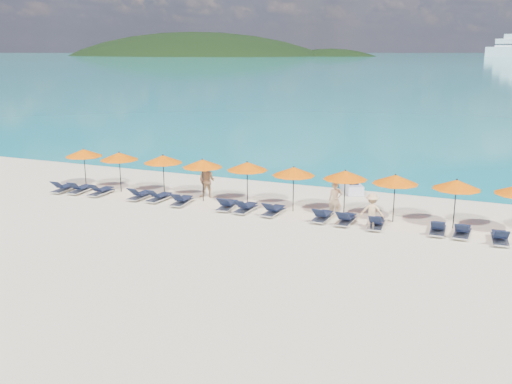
% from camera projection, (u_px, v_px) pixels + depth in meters
% --- Properties ---
extents(ground, '(1400.00, 1400.00, 0.00)m').
position_uv_depth(ground, '(229.00, 235.00, 24.61)').
color(ground, beige).
extents(sea, '(1600.00, 1300.00, 0.01)m').
position_uv_depth(sea, '(491.00, 56.00, 614.91)').
color(sea, '#1FA9B2').
rests_on(sea, ground).
extents(headland_main, '(374.00, 242.00, 126.50)m').
position_uv_depth(headland_main, '(193.00, 91.00, 629.19)').
color(headland_main, black).
rests_on(headland_main, ground).
extents(headland_small, '(162.00, 126.00, 85.50)m').
position_uv_depth(headland_small, '(330.00, 91.00, 590.19)').
color(headland_small, black).
rests_on(headland_small, ground).
extents(jetski, '(1.81, 2.42, 0.81)m').
position_uv_depth(jetski, '(351.00, 186.00, 31.81)').
color(jetski, silver).
rests_on(jetski, ground).
extents(beachgoer_a, '(0.71, 0.57, 1.71)m').
position_uv_depth(beachgoer_a, '(335.00, 200.00, 26.92)').
color(beachgoer_a, tan).
rests_on(beachgoer_a, ground).
extents(beachgoer_b, '(0.93, 0.56, 1.88)m').
position_uv_depth(beachgoer_b, '(207.00, 181.00, 30.46)').
color(beachgoer_b, tan).
rests_on(beachgoer_b, ground).
extents(beachgoer_c, '(1.11, 0.62, 1.63)m').
position_uv_depth(beachgoer_c, '(372.00, 211.00, 25.20)').
color(beachgoer_c, tan).
rests_on(beachgoer_c, ground).
extents(umbrella_0, '(2.10, 2.10, 2.28)m').
position_uv_depth(umbrella_0, '(84.00, 153.00, 32.53)').
color(umbrella_0, black).
rests_on(umbrella_0, ground).
extents(umbrella_1, '(2.10, 2.10, 2.28)m').
position_uv_depth(umbrella_1, '(119.00, 156.00, 31.50)').
color(umbrella_1, black).
rests_on(umbrella_1, ground).
extents(umbrella_2, '(2.10, 2.10, 2.28)m').
position_uv_depth(umbrella_2, '(163.00, 159.00, 30.69)').
color(umbrella_2, black).
rests_on(umbrella_2, ground).
extents(umbrella_3, '(2.10, 2.10, 2.28)m').
position_uv_depth(umbrella_3, '(202.00, 163.00, 29.56)').
color(umbrella_3, black).
rests_on(umbrella_3, ground).
extents(umbrella_4, '(2.10, 2.10, 2.28)m').
position_uv_depth(umbrella_4, '(247.00, 166.00, 28.85)').
color(umbrella_4, black).
rests_on(umbrella_4, ground).
extents(umbrella_5, '(2.10, 2.10, 2.28)m').
position_uv_depth(umbrella_5, '(294.00, 171.00, 27.64)').
color(umbrella_5, black).
rests_on(umbrella_5, ground).
extents(umbrella_6, '(2.10, 2.10, 2.28)m').
position_uv_depth(umbrella_6, '(345.00, 175.00, 26.85)').
color(umbrella_6, black).
rests_on(umbrella_6, ground).
extents(umbrella_7, '(2.10, 2.10, 2.28)m').
position_uv_depth(umbrella_7, '(395.00, 179.00, 25.95)').
color(umbrella_7, black).
rests_on(umbrella_7, ground).
extents(umbrella_8, '(2.10, 2.10, 2.28)m').
position_uv_depth(umbrella_8, '(457.00, 184.00, 24.97)').
color(umbrella_8, black).
rests_on(umbrella_8, ground).
extents(lounger_0, '(0.74, 1.74, 0.66)m').
position_uv_depth(lounger_0, '(64.00, 188.00, 31.87)').
color(lounger_0, silver).
rests_on(lounger_0, ground).
extents(lounger_1, '(0.70, 1.73, 0.66)m').
position_uv_depth(lounger_1, '(80.00, 189.00, 31.63)').
color(lounger_1, silver).
rests_on(lounger_1, ground).
extents(lounger_2, '(0.63, 1.70, 0.66)m').
position_uv_depth(lounger_2, '(101.00, 191.00, 31.16)').
color(lounger_2, silver).
rests_on(lounger_2, ground).
extents(lounger_3, '(0.71, 1.73, 0.66)m').
position_uv_depth(lounger_3, '(140.00, 195.00, 30.32)').
color(lounger_3, silver).
rests_on(lounger_3, ground).
extents(lounger_4, '(0.76, 1.75, 0.66)m').
position_uv_depth(lounger_4, '(159.00, 197.00, 29.92)').
color(lounger_4, silver).
rests_on(lounger_4, ground).
extents(lounger_5, '(0.76, 1.75, 0.66)m').
position_uv_depth(lounger_5, '(182.00, 200.00, 29.21)').
color(lounger_5, silver).
rests_on(lounger_5, ground).
extents(lounger_6, '(0.76, 1.74, 0.66)m').
position_uv_depth(lounger_6, '(227.00, 205.00, 28.38)').
color(lounger_6, silver).
rests_on(lounger_6, ground).
extents(lounger_7, '(0.71, 1.73, 0.66)m').
position_uv_depth(lounger_7, '(245.00, 207.00, 27.92)').
color(lounger_7, silver).
rests_on(lounger_7, ground).
extents(lounger_8, '(0.74, 1.74, 0.66)m').
position_uv_depth(lounger_8, '(273.00, 210.00, 27.45)').
color(lounger_8, silver).
rests_on(lounger_8, ground).
extents(lounger_9, '(0.69, 1.73, 0.66)m').
position_uv_depth(lounger_9, '(322.00, 216.00, 26.51)').
color(lounger_9, silver).
rests_on(lounger_9, ground).
extents(lounger_10, '(0.70, 1.73, 0.66)m').
position_uv_depth(lounger_10, '(346.00, 219.00, 26.04)').
color(lounger_10, silver).
rests_on(lounger_10, ground).
extents(lounger_11, '(0.74, 1.74, 0.66)m').
position_uv_depth(lounger_11, '(376.00, 223.00, 25.45)').
color(lounger_11, silver).
rests_on(lounger_11, ground).
extents(lounger_12, '(0.68, 1.72, 0.66)m').
position_uv_depth(lounger_12, '(438.00, 228.00, 24.68)').
color(lounger_12, silver).
rests_on(lounger_12, ground).
extents(lounger_13, '(0.69, 1.73, 0.66)m').
position_uv_depth(lounger_13, '(462.00, 231.00, 24.30)').
color(lounger_13, silver).
rests_on(lounger_13, ground).
extents(lounger_14, '(0.76, 1.74, 0.66)m').
position_uv_depth(lounger_14, '(500.00, 237.00, 23.51)').
color(lounger_14, silver).
rests_on(lounger_14, ground).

